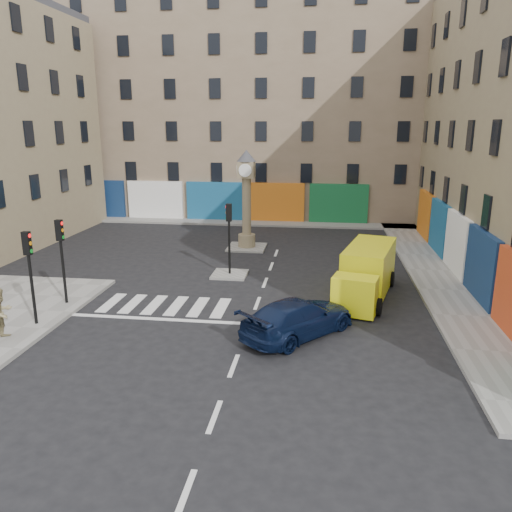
% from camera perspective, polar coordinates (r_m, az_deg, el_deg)
% --- Properties ---
extents(ground, '(120.00, 120.00, 0.00)m').
position_cam_1_polar(ground, '(18.73, -1.47, -9.65)').
color(ground, black).
rests_on(ground, ground).
extents(sidewalk_right, '(2.60, 30.00, 0.15)m').
position_cam_1_polar(sidewalk_right, '(28.53, 19.41, -1.63)').
color(sidewalk_right, gray).
rests_on(sidewalk_right, ground).
extents(sidewalk_far, '(32.00, 2.40, 0.15)m').
position_cam_1_polar(sidewalk_far, '(40.34, -2.12, 3.89)').
color(sidewalk_far, gray).
rests_on(sidewalk_far, ground).
extents(island_near, '(1.80, 1.80, 0.12)m').
position_cam_1_polar(island_near, '(26.42, -3.02, -2.11)').
color(island_near, gray).
rests_on(island_near, ground).
extents(island_far, '(2.40, 2.40, 0.12)m').
position_cam_1_polar(island_far, '(32.12, -1.06, 1.00)').
color(island_far, gray).
rests_on(island_far, ground).
extents(building_far, '(32.00, 10.00, 17.00)m').
position_cam_1_polar(building_far, '(45.32, -0.94, 15.82)').
color(building_far, '#8B745C').
rests_on(building_far, ground).
extents(traffic_light_left_near, '(0.28, 0.22, 3.70)m').
position_cam_1_polar(traffic_light_left_near, '(20.93, -24.49, -0.74)').
color(traffic_light_left_near, black).
rests_on(traffic_light_left_near, sidewalk_left).
extents(traffic_light_left_far, '(0.28, 0.22, 3.70)m').
position_cam_1_polar(traffic_light_left_far, '(22.92, -21.38, 0.85)').
color(traffic_light_left_far, black).
rests_on(traffic_light_left_far, sidewalk_left).
extents(traffic_light_island, '(0.28, 0.22, 3.70)m').
position_cam_1_polar(traffic_light_island, '(25.79, -3.10, 3.28)').
color(traffic_light_island, black).
rests_on(traffic_light_island, island_near).
extents(clock_pillar, '(1.20, 1.20, 6.10)m').
position_cam_1_polar(clock_pillar, '(31.46, -1.09, 7.17)').
color(clock_pillar, '#887959').
rests_on(clock_pillar, island_far).
extents(navy_sedan, '(4.70, 5.06, 1.43)m').
position_cam_1_polar(navy_sedan, '(18.96, 4.87, -7.03)').
color(navy_sedan, black).
rests_on(navy_sedan, ground).
extents(yellow_van, '(3.33, 6.48, 2.26)m').
position_cam_1_polar(yellow_van, '(23.65, 12.51, -1.81)').
color(yellow_van, '#FFFA15').
rests_on(yellow_van, ground).
extents(pedestrian_tan, '(0.87, 1.04, 1.96)m').
position_cam_1_polar(pedestrian_tan, '(20.40, -27.10, -5.84)').
color(pedestrian_tan, '#94865B').
rests_on(pedestrian_tan, sidewalk_left).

